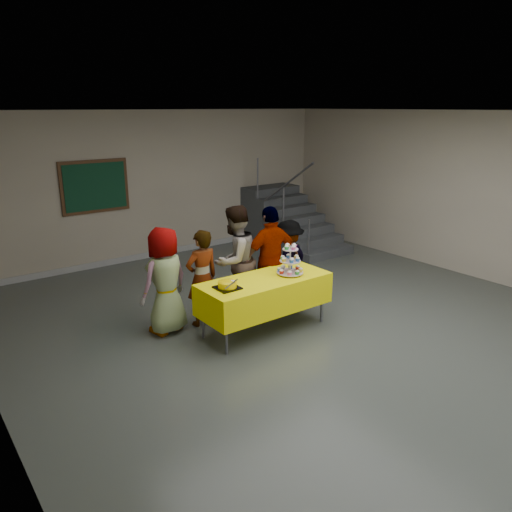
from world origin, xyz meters
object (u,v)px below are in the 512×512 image
(bear_cake, at_px, (227,284))
(schoolchild_b, at_px, (202,278))
(schoolchild_c, at_px, (235,260))
(schoolchild_d, at_px, (271,259))
(staircase, at_px, (285,223))
(bake_table, at_px, (265,293))
(schoolchild_e, at_px, (288,261))
(schoolchild_a, at_px, (165,281))
(cupcake_stand, at_px, (290,263))
(noticeboard, at_px, (95,187))

(bear_cake, distance_m, schoolchild_b, 0.72)
(bear_cake, height_order, schoolchild_c, schoolchild_c)
(bear_cake, height_order, schoolchild_b, schoolchild_b)
(schoolchild_d, bearing_deg, staircase, -126.71)
(bake_table, distance_m, bear_cake, 0.69)
(bake_table, distance_m, schoolchild_e, 1.22)
(schoolchild_b, distance_m, staircase, 4.70)
(schoolchild_b, bearing_deg, schoolchild_a, -11.05)
(schoolchild_d, xyz_separation_m, staircase, (2.71, 2.86, -0.33))
(schoolchild_a, bearing_deg, cupcake_stand, 137.46)
(staircase, xyz_separation_m, noticeboard, (-4.04, 0.84, 1.11))
(bear_cake, bearing_deg, staircase, 41.28)
(bake_table, distance_m, schoolchild_c, 0.82)
(schoolchild_e, relative_size, staircase, 0.56)
(schoolchild_a, distance_m, schoolchild_d, 1.69)
(schoolchild_a, height_order, noticeboard, noticeboard)
(bake_table, bearing_deg, schoolchild_b, 130.19)
(cupcake_stand, relative_size, noticeboard, 0.34)
(schoolchild_a, relative_size, schoolchild_c, 0.90)
(schoolchild_a, xyz_separation_m, schoolchild_b, (0.54, -0.09, -0.05))
(staircase, bearing_deg, noticeboard, 168.33)
(schoolchild_b, xyz_separation_m, schoolchild_c, (0.63, 0.08, 0.13))
(schoolchild_d, bearing_deg, schoolchild_b, -1.38)
(schoolchild_c, bearing_deg, schoolchild_a, -16.94)
(schoolchild_d, height_order, staircase, staircase)
(cupcake_stand, xyz_separation_m, schoolchild_c, (-0.37, 0.84, -0.10))
(schoolchild_b, relative_size, noticeboard, 1.09)
(cupcake_stand, distance_m, schoolchild_e, 0.99)
(schoolchild_a, xyz_separation_m, noticeboard, (0.33, 3.44, 0.84))
(schoolchild_e, xyz_separation_m, noticeboard, (-1.80, 3.56, 0.93))
(cupcake_stand, height_order, schoolchild_b, schoolchild_b)
(staircase, bearing_deg, bake_table, -133.76)
(cupcake_stand, distance_m, schoolchild_c, 0.92)
(schoolchild_e, bearing_deg, bake_table, 18.17)
(bear_cake, xyz_separation_m, noticeboard, (-0.17, 4.24, 0.77))
(staircase, bearing_deg, bear_cake, -138.72)
(schoolchild_e, height_order, staircase, staircase)
(bear_cake, distance_m, staircase, 5.17)
(schoolchild_e, bearing_deg, schoolchild_b, -16.50)
(schoolchild_d, bearing_deg, cupcake_stand, 83.76)
(bake_table, xyz_separation_m, schoolchild_c, (0.04, 0.77, 0.28))
(cupcake_stand, xyz_separation_m, noticeboard, (-1.20, 4.30, 0.66))
(schoolchild_e, bearing_deg, noticeboard, -78.74)
(schoolchild_b, bearing_deg, schoolchild_e, 177.63)
(cupcake_stand, bearing_deg, bake_table, 170.67)
(schoolchild_b, distance_m, noticeboard, 3.65)
(bake_table, relative_size, schoolchild_b, 1.33)
(cupcake_stand, bearing_deg, schoolchild_c, 113.71)
(schoolchild_a, relative_size, noticeboard, 1.16)
(schoolchild_b, xyz_separation_m, noticeboard, (-0.20, 3.53, 0.89))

